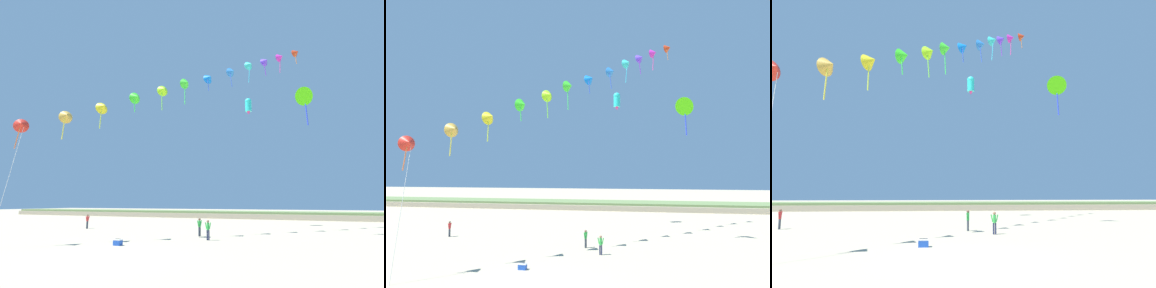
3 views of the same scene
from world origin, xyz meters
The scene contains 9 objects.
ground_plane centered at (0.00, 0.00, 0.00)m, with size 240.00×240.00×0.00m, color tan.
dune_ridge centered at (0.00, 44.91, 0.65)m, with size 120.00×9.15×1.31m.
person_near_left centered at (-14.00, 13.64, 0.94)m, with size 0.22×0.57×1.63m.
person_near_right centered at (1.18, 11.04, 0.93)m, with size 0.31×0.54×1.60m.
person_mid_center centered at (2.85, 8.65, 0.93)m, with size 0.56×0.22×1.60m.
kite_banner_string centered at (0.37, 13.18, 16.02)m, with size 20.54×27.83×24.03m.
large_kite_low_lead centered at (10.84, 16.33, 13.71)m, with size 2.22×1.88×4.10m.
large_kite_mid_trail centered at (3.08, 25.51, 16.50)m, with size 1.02×1.05×2.38m.
beach_cooler centered at (-2.08, 3.38, 0.21)m, with size 0.58×0.41×0.46m.
Camera 2 is at (6.41, -20.26, 6.89)m, focal length 32.00 mm.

